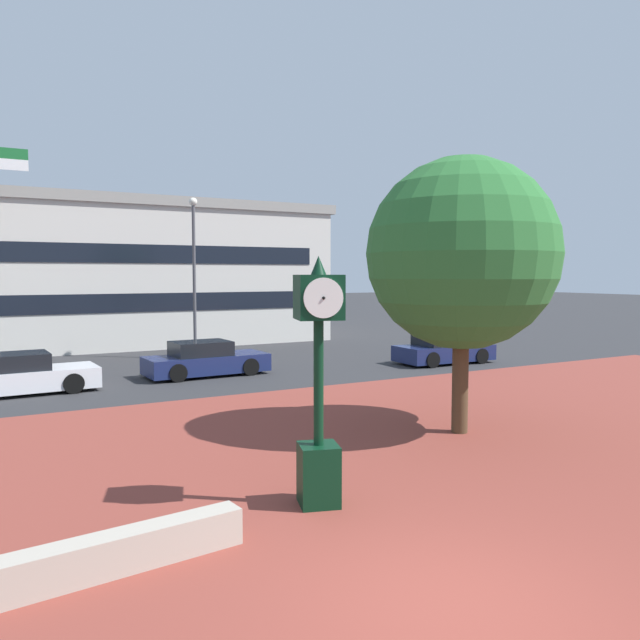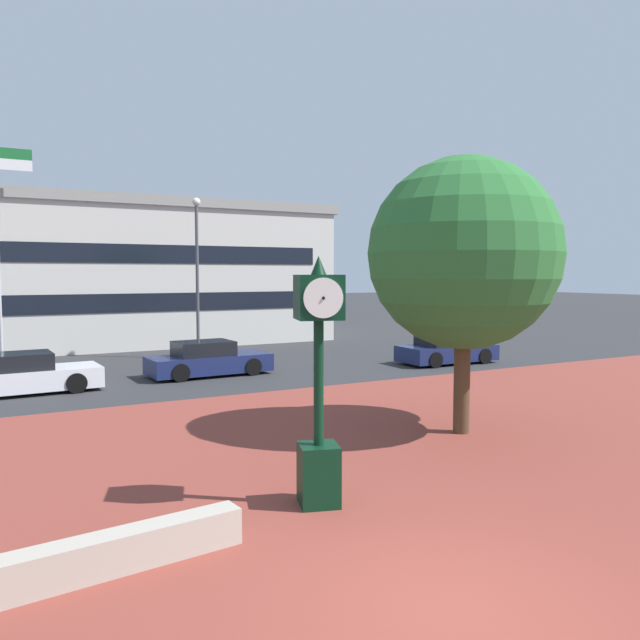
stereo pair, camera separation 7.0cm
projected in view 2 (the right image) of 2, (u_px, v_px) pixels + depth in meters
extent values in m
plane|color=#2D2D30|center=(449.00, 607.00, 6.97)|extent=(200.00, 200.00, 0.00)
cube|color=brown|center=(283.00, 489.00, 10.80)|extent=(44.00, 16.74, 0.01)
cube|color=#ADA393|center=(122.00, 551.00, 7.84)|extent=(3.22, 0.79, 0.50)
cube|color=black|center=(319.00, 475.00, 10.05)|extent=(0.78, 0.78, 0.99)
cylinder|color=black|center=(319.00, 382.00, 9.94)|extent=(0.16, 0.16, 2.02)
cube|color=black|center=(319.00, 297.00, 9.83)|extent=(0.88, 0.88, 0.71)
cylinder|color=white|center=(314.00, 296.00, 10.19)|extent=(0.60, 0.21, 0.62)
sphere|color=black|center=(314.00, 296.00, 10.21)|extent=(0.05, 0.05, 0.05)
cylinder|color=white|center=(323.00, 298.00, 9.47)|extent=(0.60, 0.21, 0.62)
sphere|color=black|center=(324.00, 298.00, 9.46)|extent=(0.05, 0.05, 0.05)
cone|color=black|center=(319.00, 265.00, 9.80)|extent=(0.25, 0.25, 0.30)
cylinder|color=#4C3823|center=(462.00, 379.00, 14.56)|extent=(0.38, 0.38, 2.53)
sphere|color=#2D7033|center=(464.00, 253.00, 14.35)|extent=(4.45, 4.45, 4.45)
sphere|color=#2D7033|center=(480.00, 273.00, 15.50)|extent=(2.89, 2.89, 2.89)
cube|color=navy|center=(447.00, 353.00, 26.04)|extent=(4.15, 1.93, 0.64)
cube|color=black|center=(443.00, 340.00, 25.91)|extent=(1.93, 1.62, 0.56)
cylinder|color=black|center=(457.00, 352.00, 27.38)|extent=(0.65, 0.24, 0.64)
cylinder|color=black|center=(484.00, 356.00, 25.87)|extent=(0.65, 0.24, 0.64)
cylinder|color=black|center=(410.00, 355.00, 26.23)|extent=(0.65, 0.24, 0.64)
cylinder|color=black|center=(435.00, 360.00, 24.71)|extent=(0.65, 0.24, 0.64)
cube|color=silver|center=(24.00, 379.00, 19.45)|extent=(4.59, 1.99, 0.64)
cube|color=black|center=(15.00, 362.00, 19.29)|extent=(2.15, 1.62, 0.56)
cylinder|color=black|center=(67.00, 376.00, 20.89)|extent=(0.65, 0.25, 0.64)
cylinder|color=black|center=(76.00, 383.00, 19.49)|extent=(0.65, 0.25, 0.64)
cube|color=navy|center=(209.00, 364.00, 22.90)|extent=(4.51, 1.96, 0.64)
cube|color=black|center=(203.00, 349.00, 22.74)|extent=(2.10, 1.60, 0.56)
cylinder|color=black|center=(235.00, 361.00, 24.31)|extent=(0.65, 0.25, 0.64)
cylinder|color=black|center=(253.00, 367.00, 22.91)|extent=(0.65, 0.25, 0.64)
cylinder|color=black|center=(166.00, 367.00, 22.90)|extent=(0.65, 0.25, 0.64)
cylinder|color=black|center=(180.00, 373.00, 21.50)|extent=(0.65, 0.25, 0.64)
cube|color=#19662D|center=(14.00, 154.00, 26.06)|extent=(1.36, 0.02, 0.46)
cube|color=white|center=(15.00, 165.00, 26.09)|extent=(1.36, 0.02, 0.46)
cube|color=beige|center=(61.00, 278.00, 34.63)|extent=(27.05, 13.95, 7.05)
cube|color=gray|center=(59.00, 209.00, 34.35)|extent=(27.59, 14.23, 0.50)
cube|color=black|center=(79.00, 304.00, 28.59)|extent=(24.34, 0.04, 0.90)
cube|color=black|center=(77.00, 253.00, 28.42)|extent=(24.34, 0.04, 0.90)
cylinder|color=#4C4C51|center=(197.00, 283.00, 27.27)|extent=(0.14, 0.14, 6.71)
sphere|color=white|center=(196.00, 202.00, 27.01)|extent=(0.36, 0.36, 0.36)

